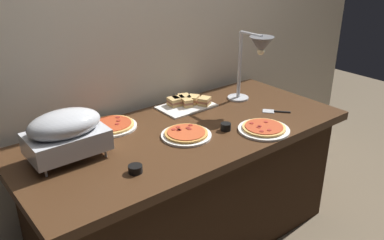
{
  "coord_description": "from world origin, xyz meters",
  "views": [
    {
      "loc": [
        -1.25,
        -1.62,
        1.73
      ],
      "look_at": [
        0.04,
        0.0,
        0.81
      ],
      "focal_mm": 37.83,
      "sensor_mm": 36.0,
      "label": 1
    }
  ],
  "objects_px": {
    "chafing_dish": "(66,132)",
    "pizza_plate_raised_stand": "(186,134)",
    "sauce_cup_far": "(135,169)",
    "sauce_cup_near": "(226,126)",
    "serving_spatula": "(275,111)",
    "pizza_plate_front": "(112,125)",
    "pizza_plate_center": "(264,129)",
    "heat_lamp": "(257,52)",
    "sandwich_platter": "(187,103)"
  },
  "relations": [
    {
      "from": "pizza_plate_center",
      "to": "sauce_cup_far",
      "type": "height_order",
      "value": "sauce_cup_far"
    },
    {
      "from": "chafing_dish",
      "to": "sandwich_platter",
      "type": "relative_size",
      "value": 1.07
    },
    {
      "from": "pizza_plate_raised_stand",
      "to": "sauce_cup_far",
      "type": "bearing_deg",
      "value": -159.87
    },
    {
      "from": "sauce_cup_far",
      "to": "chafing_dish",
      "type": "bearing_deg",
      "value": 120.08
    },
    {
      "from": "pizza_plate_raised_stand",
      "to": "sandwich_platter",
      "type": "distance_m",
      "value": 0.44
    },
    {
      "from": "pizza_plate_center",
      "to": "pizza_plate_raised_stand",
      "type": "distance_m",
      "value": 0.44
    },
    {
      "from": "serving_spatula",
      "to": "heat_lamp",
      "type": "bearing_deg",
      "value": 95.5
    },
    {
      "from": "chafing_dish",
      "to": "heat_lamp",
      "type": "xyz_separation_m",
      "value": [
        1.22,
        -0.07,
        0.21
      ]
    },
    {
      "from": "sauce_cup_near",
      "to": "serving_spatula",
      "type": "height_order",
      "value": "sauce_cup_near"
    },
    {
      "from": "heat_lamp",
      "to": "serving_spatula",
      "type": "height_order",
      "value": "heat_lamp"
    },
    {
      "from": "pizza_plate_front",
      "to": "pizza_plate_center",
      "type": "distance_m",
      "value": 0.86
    },
    {
      "from": "heat_lamp",
      "to": "serving_spatula",
      "type": "bearing_deg",
      "value": -84.5
    },
    {
      "from": "serving_spatula",
      "to": "sandwich_platter",
      "type": "bearing_deg",
      "value": 131.61
    },
    {
      "from": "sauce_cup_near",
      "to": "sauce_cup_far",
      "type": "xyz_separation_m",
      "value": [
        -0.63,
        -0.08,
        -0.0
      ]
    },
    {
      "from": "heat_lamp",
      "to": "chafing_dish",
      "type": "bearing_deg",
      "value": 176.56
    },
    {
      "from": "pizza_plate_front",
      "to": "chafing_dish",
      "type": "bearing_deg",
      "value": -150.77
    },
    {
      "from": "pizza_plate_center",
      "to": "serving_spatula",
      "type": "bearing_deg",
      "value": 28.55
    },
    {
      "from": "sandwich_platter",
      "to": "sauce_cup_far",
      "type": "height_order",
      "value": "sandwich_platter"
    },
    {
      "from": "serving_spatula",
      "to": "pizza_plate_center",
      "type": "bearing_deg",
      "value": -151.45
    },
    {
      "from": "pizza_plate_front",
      "to": "sauce_cup_far",
      "type": "bearing_deg",
      "value": -106.55
    },
    {
      "from": "heat_lamp",
      "to": "serving_spatula",
      "type": "distance_m",
      "value": 0.39
    },
    {
      "from": "heat_lamp",
      "to": "pizza_plate_front",
      "type": "bearing_deg",
      "value": 163.65
    },
    {
      "from": "heat_lamp",
      "to": "pizza_plate_center",
      "type": "xyz_separation_m",
      "value": [
        -0.24,
        -0.31,
        -0.34
      ]
    },
    {
      "from": "chafing_dish",
      "to": "pizza_plate_center",
      "type": "bearing_deg",
      "value": -21.24
    },
    {
      "from": "pizza_plate_front",
      "to": "sauce_cup_near",
      "type": "height_order",
      "value": "sauce_cup_near"
    },
    {
      "from": "sauce_cup_near",
      "to": "serving_spatula",
      "type": "distance_m",
      "value": 0.42
    },
    {
      "from": "pizza_plate_front",
      "to": "sauce_cup_near",
      "type": "relative_size",
      "value": 4.79
    },
    {
      "from": "pizza_plate_raised_stand",
      "to": "sauce_cup_far",
      "type": "xyz_separation_m",
      "value": [
        -0.41,
        -0.15,
        0.01
      ]
    },
    {
      "from": "pizza_plate_front",
      "to": "pizza_plate_center",
      "type": "height_order",
      "value": "same"
    },
    {
      "from": "pizza_plate_raised_stand",
      "to": "serving_spatula",
      "type": "relative_size",
      "value": 1.83
    },
    {
      "from": "pizza_plate_raised_stand",
      "to": "serving_spatula",
      "type": "height_order",
      "value": "pizza_plate_raised_stand"
    },
    {
      "from": "pizza_plate_center",
      "to": "sauce_cup_near",
      "type": "height_order",
      "value": "sauce_cup_near"
    },
    {
      "from": "pizza_plate_front",
      "to": "pizza_plate_center",
      "type": "bearing_deg",
      "value": -41.33
    },
    {
      "from": "chafing_dish",
      "to": "heat_lamp",
      "type": "height_order",
      "value": "heat_lamp"
    },
    {
      "from": "pizza_plate_raised_stand",
      "to": "pizza_plate_front",
      "type": "bearing_deg",
      "value": 126.48
    },
    {
      "from": "heat_lamp",
      "to": "pizza_plate_raised_stand",
      "type": "relative_size",
      "value": 1.66
    },
    {
      "from": "sauce_cup_far",
      "to": "sauce_cup_near",
      "type": "bearing_deg",
      "value": 6.86
    },
    {
      "from": "heat_lamp",
      "to": "sauce_cup_near",
      "type": "height_order",
      "value": "heat_lamp"
    },
    {
      "from": "sauce_cup_near",
      "to": "serving_spatula",
      "type": "xyz_separation_m",
      "value": [
        0.42,
        0.0,
        -0.02
      ]
    },
    {
      "from": "pizza_plate_raised_stand",
      "to": "sauce_cup_near",
      "type": "bearing_deg",
      "value": -18.52
    },
    {
      "from": "sandwich_platter",
      "to": "pizza_plate_front",
      "type": "bearing_deg",
      "value": 179.0
    },
    {
      "from": "pizza_plate_front",
      "to": "sandwich_platter",
      "type": "distance_m",
      "value": 0.53
    },
    {
      "from": "chafing_dish",
      "to": "pizza_plate_raised_stand",
      "type": "xyz_separation_m",
      "value": [
        0.59,
        -0.17,
        -0.13
      ]
    },
    {
      "from": "pizza_plate_center",
      "to": "sauce_cup_far",
      "type": "bearing_deg",
      "value": 175.49
    },
    {
      "from": "pizza_plate_front",
      "to": "heat_lamp",
      "type": "bearing_deg",
      "value": -16.35
    },
    {
      "from": "chafing_dish",
      "to": "pizza_plate_front",
      "type": "distance_m",
      "value": 0.4
    },
    {
      "from": "sandwich_platter",
      "to": "sauce_cup_far",
      "type": "distance_m",
      "value": 0.84
    },
    {
      "from": "pizza_plate_raised_stand",
      "to": "sandwich_platter",
      "type": "relative_size",
      "value": 0.8
    },
    {
      "from": "sauce_cup_near",
      "to": "serving_spatula",
      "type": "bearing_deg",
      "value": 0.18
    },
    {
      "from": "sauce_cup_near",
      "to": "serving_spatula",
      "type": "relative_size",
      "value": 0.39
    }
  ]
}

